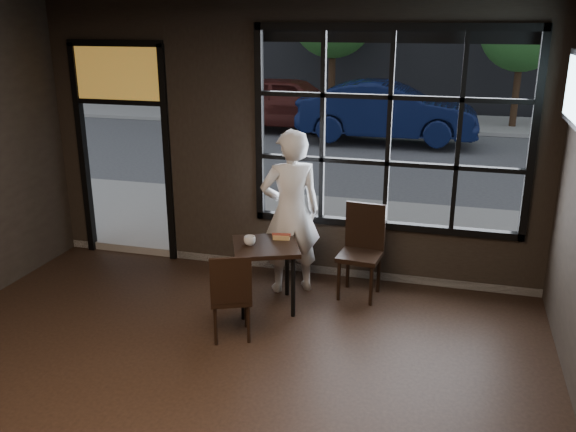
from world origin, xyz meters
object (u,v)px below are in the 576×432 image
(cafe_table, at_px, (266,276))
(navy_car, at_px, (387,111))
(man, at_px, (291,212))
(chair_near, at_px, (231,294))

(cafe_table, xyz_separation_m, navy_car, (0.21, 9.26, 0.45))
(man, bearing_deg, chair_near, 49.18)
(cafe_table, height_order, man, man)
(man, xyz_separation_m, navy_car, (0.07, 8.75, -0.12))
(man, bearing_deg, navy_car, -118.44)
(cafe_table, relative_size, chair_near, 0.81)
(chair_near, distance_m, man, 1.33)
(chair_near, xyz_separation_m, navy_car, (0.34, 9.96, 0.36))
(cafe_table, distance_m, chair_near, 0.72)
(navy_car, bearing_deg, chair_near, 177.00)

